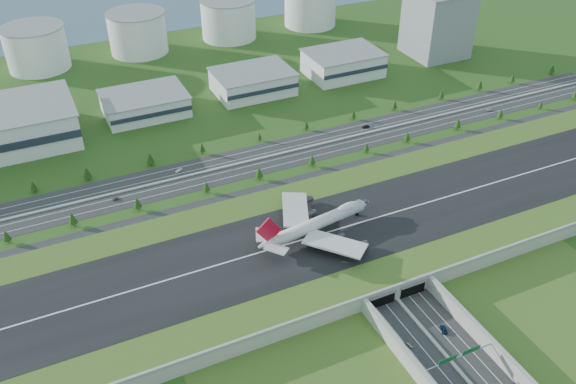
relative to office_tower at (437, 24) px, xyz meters
name	(u,v)px	position (x,y,z in m)	size (l,w,h in m)	color
ground	(345,239)	(-200.00, -195.00, -27.50)	(1200.00, 1200.00, 0.00)	#254515
airfield_deck	(345,233)	(-200.00, -195.09, -23.38)	(520.00, 100.00, 9.20)	#979792
underpass_road	(464,371)	(-200.00, -294.42, -24.07)	(38.80, 120.40, 8.00)	#28282B
sign_gantry_near	(459,358)	(-200.00, -290.04, -20.55)	(38.70, 0.70, 9.80)	gray
north_expressway	(273,156)	(-200.00, -100.00, -27.44)	(560.00, 36.00, 0.12)	#28282B
tree_row	(294,145)	(-184.78, -100.15, -22.68)	(504.05, 48.73, 8.49)	#3D2819
hangar_mid_a	(145,104)	(-260.00, -5.00, -20.00)	(58.00, 42.00, 15.00)	silver
hangar_mid_b	(253,82)	(-175.00, -5.00, -19.00)	(58.00, 42.00, 17.00)	silver
hangar_mid_c	(343,64)	(-95.00, -5.00, -18.00)	(58.00, 42.00, 19.00)	silver
office_tower	(437,24)	(0.00, 0.00, 0.00)	(46.00, 46.00, 55.00)	gray
fuel_tank_a	(36,48)	(-320.00, 115.00, -10.00)	(50.00, 50.00, 35.00)	white
fuel_tank_b	(138,33)	(-235.00, 115.00, -10.00)	(50.00, 50.00, 35.00)	white
fuel_tank_c	(228,19)	(-150.00, 115.00, -10.00)	(50.00, 50.00, 35.00)	white
fuel_tank_d	(310,7)	(-65.00, 115.00, -10.00)	(50.00, 50.00, 35.00)	white
boeing_747	(317,223)	(-216.18, -192.69, -13.22)	(71.46, 67.06, 22.20)	silver
car_0	(408,345)	(-211.35, -271.34, -26.66)	(1.70, 4.23, 1.44)	#A7A7AC
car_2	(444,329)	(-191.95, -270.47, -26.63)	(2.50, 5.41, 1.50)	#0C1D3C
car_4	(115,199)	(-303.63, -106.44, -26.68)	(1.65, 4.09, 1.39)	#525357
car_5	(366,127)	(-125.42, -92.66, -26.53)	(1.79, 5.13, 1.69)	black
car_6	(490,110)	(-29.00, -108.97, -26.69)	(2.29, 4.96, 1.38)	silver
car_7	(179,170)	(-261.33, -92.32, -26.67)	(1.98, 4.87, 1.41)	white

